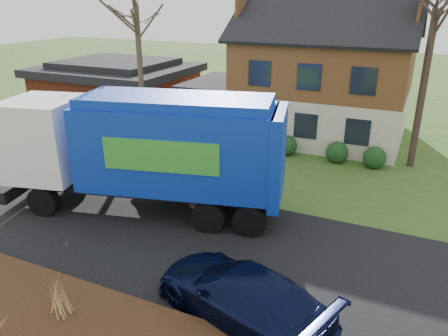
% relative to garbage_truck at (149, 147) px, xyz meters
% --- Properties ---
extents(ground, '(120.00, 120.00, 0.00)m').
position_rel_garbage_truck_xyz_m(ground, '(1.57, -1.39, -2.59)').
color(ground, '#34531B').
rests_on(ground, ground).
extents(road, '(80.00, 7.00, 0.02)m').
position_rel_garbage_truck_xyz_m(road, '(1.57, -1.39, -2.58)').
color(road, black).
rests_on(road, ground).
extents(mulch_verge, '(80.00, 3.50, 0.30)m').
position_rel_garbage_truck_xyz_m(mulch_verge, '(1.57, -6.69, -2.44)').
color(mulch_verge, black).
rests_on(mulch_verge, ground).
extents(main_house, '(12.95, 8.95, 9.26)m').
position_rel_garbage_truck_xyz_m(main_house, '(3.06, 12.52, 1.43)').
color(main_house, beige).
rests_on(main_house, ground).
extents(ranch_house, '(9.80, 8.20, 3.70)m').
position_rel_garbage_truck_xyz_m(ranch_house, '(-10.43, 11.61, -0.78)').
color(ranch_house, maroon).
rests_on(ranch_house, ground).
extents(garbage_truck, '(10.87, 5.20, 4.50)m').
position_rel_garbage_truck_xyz_m(garbage_truck, '(0.00, 0.00, 0.00)').
color(garbage_truck, black).
rests_on(garbage_truck, ground).
extents(silver_sedan, '(5.06, 3.37, 1.58)m').
position_rel_garbage_truck_xyz_m(silver_sedan, '(0.42, 1.96, -1.81)').
color(silver_sedan, '#ABAEB3').
rests_on(silver_sedan, ground).
extents(navy_wagon, '(5.41, 3.53, 1.46)m').
position_rel_garbage_truck_xyz_m(navy_wagon, '(5.46, -4.18, -1.87)').
color(navy_wagon, black).
rests_on(navy_wagon, ground).
extents(grass_clump_mid, '(0.38, 0.31, 1.05)m').
position_rel_garbage_truck_xyz_m(grass_clump_mid, '(1.54, -6.20, -1.77)').
color(grass_clump_mid, tan).
rests_on(grass_clump_mid, mulch_verge).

